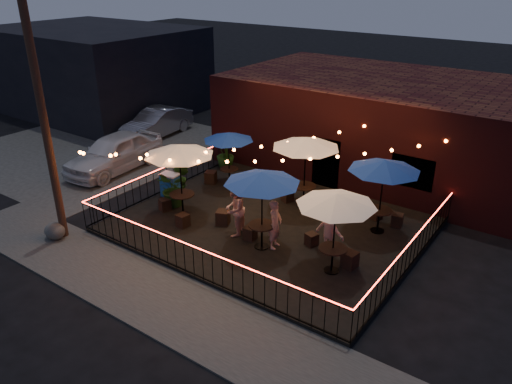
# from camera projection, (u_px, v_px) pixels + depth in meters

# --- Properties ---
(ground) EXTENTS (110.00, 110.00, 0.00)m
(ground) POSITION_uv_depth(u_px,v_px,m) (236.00, 252.00, 16.19)
(ground) COLOR black
(ground) RESTS_ON ground
(patio) EXTENTS (10.00, 8.00, 0.15)m
(patio) POSITION_uv_depth(u_px,v_px,m) (270.00, 226.00, 17.64)
(patio) COLOR black
(patio) RESTS_ON ground
(sidewalk) EXTENTS (18.00, 2.50, 0.05)m
(sidewalk) POSITION_uv_depth(u_px,v_px,m) (164.00, 301.00, 13.77)
(sidewalk) COLOR #3A3936
(sidewalk) RESTS_ON ground
(parking_lot) EXTENTS (11.00, 12.00, 0.02)m
(parking_lot) POSITION_uv_depth(u_px,v_px,m) (97.00, 147.00, 25.46)
(parking_lot) COLOR #3A3936
(parking_lot) RESTS_ON ground
(brick_building) EXTENTS (14.00, 8.00, 4.00)m
(brick_building) POSITION_uv_depth(u_px,v_px,m) (389.00, 124.00, 22.23)
(brick_building) COLOR black
(brick_building) RESTS_ON ground
(background_building) EXTENTS (12.00, 9.00, 5.00)m
(background_building) POSITION_uv_depth(u_px,v_px,m) (95.00, 69.00, 31.29)
(background_building) COLOR black
(background_building) RESTS_ON ground
(utility_pole) EXTENTS (0.26, 0.26, 8.00)m
(utility_pole) POSITION_uv_depth(u_px,v_px,m) (44.00, 124.00, 15.44)
(utility_pole) COLOR #3B2518
(utility_pole) RESTS_ON ground
(fence_front) EXTENTS (10.00, 0.04, 1.04)m
(fence_front) POSITION_uv_depth(u_px,v_px,m) (194.00, 262.00, 14.43)
(fence_front) COLOR black
(fence_front) RESTS_ON patio
(fence_left) EXTENTS (0.04, 8.00, 1.04)m
(fence_left) POSITION_uv_depth(u_px,v_px,m) (167.00, 178.00, 20.03)
(fence_left) COLOR black
(fence_left) RESTS_ON patio
(fence_right) EXTENTS (0.04, 8.00, 1.04)m
(fence_right) POSITION_uv_depth(u_px,v_px,m) (411.00, 255.00, 14.76)
(fence_right) COLOR black
(fence_right) RESTS_ON patio
(festoon_lights) EXTENTS (10.02, 8.72, 1.32)m
(festoon_lights) POSITION_uv_depth(u_px,v_px,m) (242.00, 158.00, 16.93)
(festoon_lights) COLOR orange
(festoon_lights) RESTS_ON ground
(cafe_table_0) EXTENTS (2.95, 2.95, 2.71)m
(cafe_table_0) POSITION_uv_depth(u_px,v_px,m) (179.00, 151.00, 17.21)
(cafe_table_0) COLOR black
(cafe_table_0) RESTS_ON patio
(cafe_table_1) EXTENTS (2.69, 2.69, 2.26)m
(cafe_table_1) POSITION_uv_depth(u_px,v_px,m) (228.00, 137.00, 19.90)
(cafe_table_1) COLOR black
(cafe_table_1) RESTS_ON patio
(cafe_table_2) EXTENTS (2.40, 2.40, 2.63)m
(cafe_table_2) POSITION_uv_depth(u_px,v_px,m) (262.00, 179.00, 15.17)
(cafe_table_2) COLOR black
(cafe_table_2) RESTS_ON patio
(cafe_table_3) EXTENTS (2.83, 2.83, 2.75)m
(cafe_table_3) POSITION_uv_depth(u_px,v_px,m) (306.00, 143.00, 17.85)
(cafe_table_3) COLOR black
(cafe_table_3) RESTS_ON patio
(cafe_table_4) EXTENTS (2.94, 2.94, 2.55)m
(cafe_table_4) POSITION_uv_depth(u_px,v_px,m) (337.00, 201.00, 13.94)
(cafe_table_4) COLOR black
(cafe_table_4) RESTS_ON patio
(cafe_table_5) EXTENTS (2.77, 2.77, 2.62)m
(cafe_table_5) POSITION_uv_depth(u_px,v_px,m) (384.00, 166.00, 16.14)
(cafe_table_5) COLOR black
(cafe_table_5) RESTS_ON patio
(bistro_chair_0) EXTENTS (0.48, 0.48, 0.44)m
(bistro_chair_0) POSITION_uv_depth(u_px,v_px,m) (165.00, 205.00, 18.51)
(bistro_chair_0) COLOR black
(bistro_chair_0) RESTS_ON patio
(bistro_chair_1) EXTENTS (0.42, 0.42, 0.45)m
(bistro_chair_1) POSITION_uv_depth(u_px,v_px,m) (183.00, 220.00, 17.36)
(bistro_chair_1) COLOR black
(bistro_chair_1) RESTS_ON patio
(bistro_chair_2) EXTENTS (0.55, 0.55, 0.51)m
(bistro_chair_2) POSITION_uv_depth(u_px,v_px,m) (211.00, 177.00, 20.79)
(bistro_chair_2) COLOR black
(bistro_chair_2) RESTS_ON patio
(bistro_chair_3) EXTENTS (0.46, 0.46, 0.42)m
(bistro_chair_3) POSITION_uv_depth(u_px,v_px,m) (243.00, 186.00, 20.08)
(bistro_chair_3) COLOR black
(bistro_chair_3) RESTS_ON patio
(bistro_chair_4) EXTENTS (0.57, 0.57, 0.52)m
(bistro_chair_4) POSITION_uv_depth(u_px,v_px,m) (223.00, 217.00, 17.49)
(bistro_chair_4) COLOR black
(bistro_chair_4) RESTS_ON patio
(bistro_chair_5) EXTENTS (0.41, 0.41, 0.45)m
(bistro_chair_5) POSITION_uv_depth(u_px,v_px,m) (250.00, 233.00, 16.55)
(bistro_chair_5) COLOR black
(bistro_chair_5) RESTS_ON patio
(bistro_chair_6) EXTENTS (0.49, 0.49, 0.44)m
(bistro_chair_6) POSITION_uv_depth(u_px,v_px,m) (287.00, 196.00, 19.21)
(bistro_chair_6) COLOR black
(bistro_chair_6) RESTS_ON patio
(bistro_chair_7) EXTENTS (0.40, 0.40, 0.43)m
(bistro_chair_7) POSITION_uv_depth(u_px,v_px,m) (324.00, 209.00, 18.18)
(bistro_chair_7) COLOR black
(bistro_chair_7) RESTS_ON patio
(bistro_chair_8) EXTENTS (0.45, 0.45, 0.41)m
(bistro_chair_8) POSITION_uv_depth(u_px,v_px,m) (312.00, 239.00, 16.21)
(bistro_chair_8) COLOR black
(bistro_chair_8) RESTS_ON patio
(bistro_chair_9) EXTENTS (0.47, 0.47, 0.50)m
(bistro_chair_9) POSITION_uv_depth(u_px,v_px,m) (350.00, 259.00, 15.02)
(bistro_chair_9) COLOR black
(bistro_chair_9) RESTS_ON patio
(bistro_chair_10) EXTENTS (0.45, 0.45, 0.42)m
(bistro_chair_10) POSITION_uv_depth(u_px,v_px,m) (376.00, 213.00, 17.87)
(bistro_chair_10) COLOR black
(bistro_chair_10) RESTS_ON patio
(bistro_chair_11) EXTENTS (0.43, 0.43, 0.44)m
(bistro_chair_11) POSITION_uv_depth(u_px,v_px,m) (397.00, 220.00, 17.40)
(bistro_chair_11) COLOR black
(bistro_chair_11) RESTS_ON patio
(patron_a) EXTENTS (0.50, 0.66, 1.64)m
(patron_a) POSITION_uv_depth(u_px,v_px,m) (275.00, 224.00, 15.84)
(patron_a) COLOR tan
(patron_a) RESTS_ON patio
(patron_b) EXTENTS (0.96, 1.10, 1.90)m
(patron_b) POSITION_uv_depth(u_px,v_px,m) (234.00, 209.00, 16.53)
(patron_b) COLOR tan
(patron_b) RESTS_ON patio
(patron_c) EXTENTS (0.99, 0.57, 1.52)m
(patron_c) POSITION_uv_depth(u_px,v_px,m) (330.00, 229.00, 15.66)
(patron_c) COLOR tan
(patron_c) RESTS_ON patio
(potted_shrub_a) EXTENTS (1.56, 1.47, 1.38)m
(potted_shrub_a) POSITION_uv_depth(u_px,v_px,m) (174.00, 189.00, 18.63)
(potted_shrub_a) COLOR #1D4013
(potted_shrub_a) RESTS_ON patio
(potted_shrub_b) EXTENTS (0.81, 0.70, 1.30)m
(potted_shrub_b) POSITION_uv_depth(u_px,v_px,m) (180.00, 178.00, 19.74)
(potted_shrub_b) COLOR #12390F
(potted_shrub_b) RESTS_ON patio
(potted_shrub_c) EXTENTS (0.88, 0.88, 1.39)m
(potted_shrub_c) POSITION_uv_depth(u_px,v_px,m) (225.00, 153.00, 22.14)
(potted_shrub_c) COLOR #153F0D
(potted_shrub_c) RESTS_ON patio
(cooler) EXTENTS (0.78, 0.61, 0.94)m
(cooler) POSITION_uv_depth(u_px,v_px,m) (170.00, 185.00, 19.52)
(cooler) COLOR #1955AD
(cooler) RESTS_ON patio
(boulder) EXTENTS (0.85, 0.73, 0.64)m
(boulder) POSITION_uv_depth(u_px,v_px,m) (55.00, 231.00, 16.79)
(boulder) COLOR #494944
(boulder) RESTS_ON ground
(car_white) EXTENTS (2.32, 5.02, 1.67)m
(car_white) POSITION_uv_depth(u_px,v_px,m) (114.00, 153.00, 22.25)
(car_white) COLOR silver
(car_white) RESTS_ON ground
(car_silver) EXTENTS (1.95, 4.59, 1.47)m
(car_silver) POSITION_uv_depth(u_px,v_px,m) (157.00, 123.00, 26.75)
(car_silver) COLOR #A5A6AC
(car_silver) RESTS_ON ground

